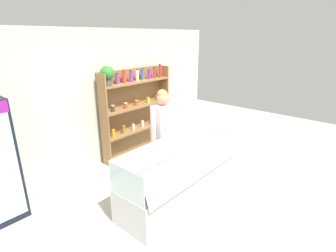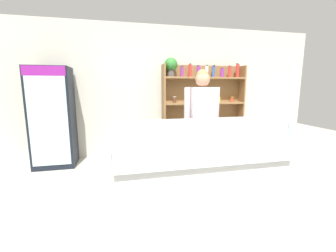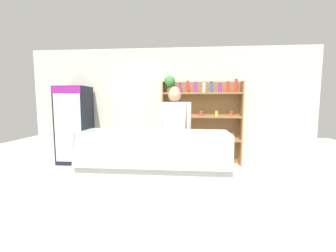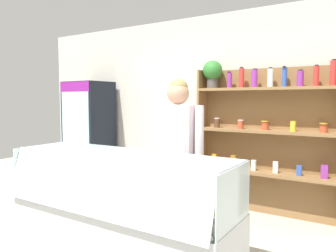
# 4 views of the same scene
# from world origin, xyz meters

# --- Properties ---
(ground_plane) EXTENTS (12.00, 12.00, 0.00)m
(ground_plane) POSITION_xyz_m (0.00, 0.00, 0.00)
(ground_plane) COLOR #B7B2A3
(back_wall) EXTENTS (6.80, 0.10, 2.70)m
(back_wall) POSITION_xyz_m (0.00, 2.14, 1.35)
(back_wall) COLOR beige
(back_wall) RESTS_ON ground
(drinks_fridge) EXTENTS (0.70, 0.61, 1.79)m
(drinks_fridge) POSITION_xyz_m (-2.21, 1.71, 0.90)
(drinks_fridge) COLOR black
(drinks_fridge) RESTS_ON ground
(shelving_unit) EXTENTS (1.80, 0.29, 2.02)m
(shelving_unit) POSITION_xyz_m (0.67, 1.89, 1.13)
(shelving_unit) COLOR olive
(shelving_unit) RESTS_ON ground
(deli_display_case) EXTENTS (2.24, 0.76, 1.01)m
(deli_display_case) POSITION_xyz_m (-0.07, -0.00, 0.31)
(deli_display_case) COLOR silver
(deli_display_case) RESTS_ON ground
(shop_clerk) EXTENTS (0.58, 0.25, 1.71)m
(shop_clerk) POSITION_xyz_m (0.20, 0.60, 1.01)
(shop_clerk) COLOR #2D2D38
(shop_clerk) RESTS_ON ground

